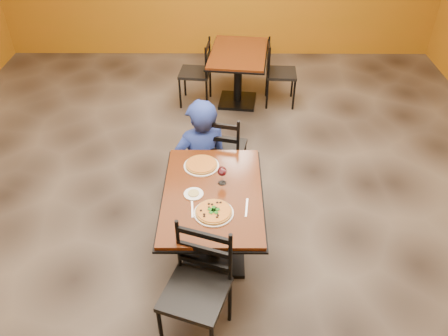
{
  "coord_description": "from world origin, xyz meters",
  "views": [
    {
      "loc": [
        0.11,
        -3.28,
        3.16
      ],
      "look_at": [
        0.09,
        -0.3,
        0.85
      ],
      "focal_mm": 36.19,
      "sensor_mm": 36.0,
      "label": 1
    }
  ],
  "objects_px": {
    "chair_main_far": "(222,150)",
    "side_plate": "(194,194)",
    "chair_second_left": "(195,73)",
    "diner": "(201,151)",
    "chair_second_right": "(281,74)",
    "table_main": "(213,210)",
    "plate_main": "(214,213)",
    "table_second": "(238,66)",
    "chair_main_near": "(195,295)",
    "pizza_far": "(201,164)",
    "plate_far": "(201,166)",
    "wine_glass": "(222,175)",
    "pizza_main": "(214,212)"
  },
  "relations": [
    {
      "from": "table_main",
      "to": "chair_main_near",
      "type": "relative_size",
      "value": 1.27
    },
    {
      "from": "table_main",
      "to": "chair_main_near",
      "type": "distance_m",
      "value": 0.81
    },
    {
      "from": "plate_far",
      "to": "table_second",
      "type": "bearing_deg",
      "value": 81.43
    },
    {
      "from": "chair_second_left",
      "to": "diner",
      "type": "bearing_deg",
      "value": 11.09
    },
    {
      "from": "chair_second_right",
      "to": "pizza_main",
      "type": "distance_m",
      "value": 3.2
    },
    {
      "from": "chair_main_near",
      "to": "pizza_main",
      "type": "distance_m",
      "value": 0.64
    },
    {
      "from": "chair_second_left",
      "to": "chair_main_far",
      "type": "bearing_deg",
      "value": 17.71
    },
    {
      "from": "table_main",
      "to": "table_second",
      "type": "distance_m",
      "value": 2.84
    },
    {
      "from": "table_main",
      "to": "pizza_far",
      "type": "xyz_separation_m",
      "value": [
        -0.11,
        0.35,
        0.21
      ]
    },
    {
      "from": "chair_second_left",
      "to": "table_second",
      "type": "bearing_deg",
      "value": 95.91
    },
    {
      "from": "pizza_main",
      "to": "wine_glass",
      "type": "distance_m",
      "value": 0.38
    },
    {
      "from": "chair_main_near",
      "to": "side_plate",
      "type": "xyz_separation_m",
      "value": [
        -0.04,
        0.78,
        0.27
      ]
    },
    {
      "from": "chair_second_right",
      "to": "pizza_far",
      "type": "height_order",
      "value": "chair_second_right"
    },
    {
      "from": "chair_second_left",
      "to": "side_plate",
      "type": "xyz_separation_m",
      "value": [
        0.17,
        -2.85,
        0.31
      ]
    },
    {
      "from": "pizza_far",
      "to": "wine_glass",
      "type": "relative_size",
      "value": 1.56
    },
    {
      "from": "diner",
      "to": "wine_glass",
      "type": "xyz_separation_m",
      "value": [
        0.22,
        -0.71,
        0.27
      ]
    },
    {
      "from": "table_second",
      "to": "chair_main_far",
      "type": "distance_m",
      "value": 1.87
    },
    {
      "from": "plate_main",
      "to": "wine_glass",
      "type": "height_order",
      "value": "wine_glass"
    },
    {
      "from": "chair_second_left",
      "to": "wine_glass",
      "type": "relative_size",
      "value": 4.95
    },
    {
      "from": "chair_main_near",
      "to": "side_plate",
      "type": "distance_m",
      "value": 0.82
    },
    {
      "from": "table_second",
      "to": "chair_main_near",
      "type": "distance_m",
      "value": 3.64
    },
    {
      "from": "table_main",
      "to": "plate_far",
      "type": "height_order",
      "value": "plate_far"
    },
    {
      "from": "table_main",
      "to": "plate_main",
      "type": "relative_size",
      "value": 3.97
    },
    {
      "from": "table_second",
      "to": "chair_second_left",
      "type": "distance_m",
      "value": 0.59
    },
    {
      "from": "chair_second_right",
      "to": "table_main",
      "type": "bearing_deg",
      "value": 166.32
    },
    {
      "from": "wine_glass",
      "to": "plate_far",
      "type": "bearing_deg",
      "value": 128.6
    },
    {
      "from": "plate_far",
      "to": "pizza_far",
      "type": "distance_m",
      "value": 0.02
    },
    {
      "from": "side_plate",
      "to": "chair_main_far",
      "type": "bearing_deg",
      "value": 77.37
    },
    {
      "from": "table_second",
      "to": "chair_main_far",
      "type": "xyz_separation_m",
      "value": [
        -0.2,
        -1.86,
        -0.06
      ]
    },
    {
      "from": "chair_main_far",
      "to": "side_plate",
      "type": "distance_m",
      "value": 1.05
    },
    {
      "from": "chair_main_near",
      "to": "chair_second_left",
      "type": "xyz_separation_m",
      "value": [
        -0.21,
        3.62,
        -0.04
      ]
    },
    {
      "from": "table_second",
      "to": "diner",
      "type": "bearing_deg",
      "value": -101.49
    },
    {
      "from": "chair_main_near",
      "to": "wine_glass",
      "type": "distance_m",
      "value": 1.01
    },
    {
      "from": "pizza_far",
      "to": "wine_glass",
      "type": "distance_m",
      "value": 0.3
    },
    {
      "from": "table_second",
      "to": "chair_main_near",
      "type": "height_order",
      "value": "chair_main_near"
    },
    {
      "from": "table_second",
      "to": "pizza_main",
      "type": "bearing_deg",
      "value": -94.65
    },
    {
      "from": "table_second",
      "to": "chair_main_near",
      "type": "bearing_deg",
      "value": -95.9
    },
    {
      "from": "table_second",
      "to": "plate_far",
      "type": "relative_size",
      "value": 3.84
    },
    {
      "from": "diner",
      "to": "table_main",
      "type": "bearing_deg",
      "value": 79.84
    },
    {
      "from": "pizza_far",
      "to": "pizza_main",
      "type": "bearing_deg",
      "value": -78.46
    },
    {
      "from": "side_plate",
      "to": "plate_main",
      "type": "bearing_deg",
      "value": -52.92
    },
    {
      "from": "diner",
      "to": "pizza_main",
      "type": "height_order",
      "value": "diner"
    },
    {
      "from": "chair_main_near",
      "to": "pizza_far",
      "type": "xyz_separation_m",
      "value": [
        0.0,
        1.15,
        0.29
      ]
    },
    {
      "from": "pizza_far",
      "to": "wine_glass",
      "type": "height_order",
      "value": "wine_glass"
    },
    {
      "from": "chair_second_left",
      "to": "plate_far",
      "type": "bearing_deg",
      "value": 10.82
    },
    {
      "from": "pizza_main",
      "to": "wine_glass",
      "type": "height_order",
      "value": "wine_glass"
    },
    {
      "from": "chair_main_far",
      "to": "chair_second_right",
      "type": "relative_size",
      "value": 1.11
    },
    {
      "from": "table_second",
      "to": "diner",
      "type": "relative_size",
      "value": 1.04
    },
    {
      "from": "chair_main_far",
      "to": "plate_far",
      "type": "height_order",
      "value": "chair_main_far"
    },
    {
      "from": "chair_main_far",
      "to": "wine_glass",
      "type": "distance_m",
      "value": 0.91
    }
  ]
}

